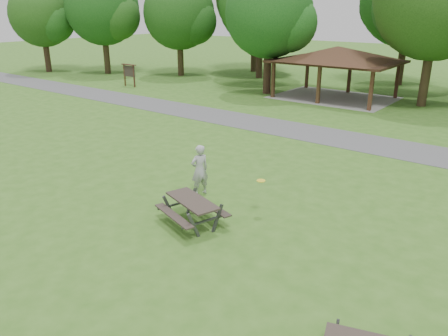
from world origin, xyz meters
TOP-DOWN VIEW (x-y plane):
  - ground at (0.00, 0.00)m, footprint 160.00×160.00m
  - asphalt_path at (0.00, 14.00)m, footprint 120.00×3.20m
  - pavilion at (-4.00, 24.00)m, footprint 8.60×7.01m
  - notice_board at (-20.00, 18.00)m, footprint 1.60×0.30m
  - tree_row_a at (-27.91, 22.03)m, footprint 7.56×7.20m
  - tree_row_b at (-20.92, 25.53)m, footprint 7.14×6.80m
  - tree_row_c at (-13.90, 29.03)m, footprint 8.19×7.80m
  - tree_row_d at (-8.92, 22.53)m, footprint 6.93×6.60m
  - tree_row_e at (2.10, 25.03)m, footprint 8.40×8.00m
  - tree_deep_a at (-16.90, 32.53)m, footprint 8.40×8.00m
  - tree_deep_b at (-1.90, 33.03)m, footprint 8.40×8.00m
  - tree_flank_left at (-33.92, 19.03)m, footprint 6.72×6.40m
  - picnic_table_middle at (1.18, 2.17)m, footprint 2.38×2.12m
  - frisbee_in_flight at (2.47, 4.02)m, footprint 0.33×0.33m
  - frisbee_thrower at (-0.17, 4.10)m, footprint 0.65×0.79m

SIDE VIEW (x-z plane):
  - ground at x=0.00m, z-range 0.00..0.00m
  - asphalt_path at x=0.00m, z-range 0.00..0.02m
  - picnic_table_middle at x=1.18m, z-range 0.20..1.07m
  - frisbee_thrower at x=-0.17m, z-range 0.00..1.86m
  - frisbee_in_flight at x=2.47m, z-range 1.18..1.20m
  - notice_board at x=-20.00m, z-range 0.37..2.25m
  - pavilion at x=-4.00m, z-range 1.18..4.94m
  - tree_flank_left at x=-33.92m, z-range 1.06..9.99m
  - tree_row_b at x=-20.92m, z-range 1.03..10.30m
  - tree_row_d at x=-8.92m, z-range 1.13..10.41m
  - tree_row_a at x=-27.91m, z-range 1.17..11.14m
  - tree_row_c at x=-13.90m, z-range 1.20..11.87m
  - tree_row_e at x=2.10m, z-range 1.27..12.29m
  - tree_deep_b at x=-1.90m, z-range 1.32..12.45m
  - tree_deep_a at x=-16.90m, z-range 1.44..12.82m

